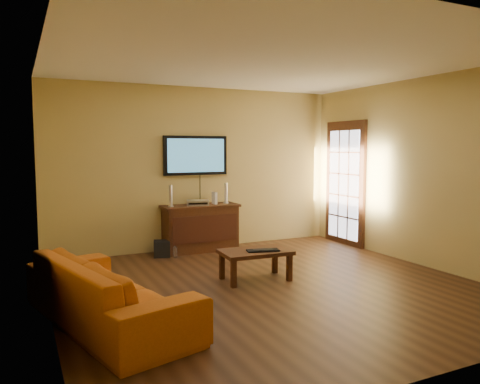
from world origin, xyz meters
TOP-DOWN VIEW (x-y plane):
  - ground_plane at (0.00, 0.00)m, footprint 5.00×5.00m
  - room_walls at (0.00, 0.62)m, footprint 5.00×5.00m
  - french_door at (2.46, 1.70)m, footprint 0.07×1.02m
  - media_console at (-0.05, 2.25)m, footprint 1.27×0.48m
  - television at (-0.05, 2.45)m, footprint 1.10×0.08m
  - coffee_table at (-0.03, 0.34)m, footprint 0.91×0.58m
  - sofa at (-2.00, -0.37)m, footprint 1.19×2.31m
  - speaker_left at (-0.56, 2.23)m, footprint 0.09×0.09m
  - speaker_right at (0.42, 2.28)m, footprint 0.09×0.09m
  - av_receiver at (-0.10, 2.24)m, footprint 0.42×0.35m
  - game_console at (0.21, 2.26)m, footprint 0.04×0.15m
  - subwoofer at (-0.74, 2.13)m, footprint 0.31×0.31m
  - bottle at (-0.59, 1.95)m, footprint 0.07×0.07m
  - keyboard at (0.04, 0.25)m, footprint 0.43×0.24m

SIDE VIEW (x-z plane):
  - ground_plane at x=0.00m, z-range 0.00..0.00m
  - bottle at x=-0.59m, z-range -0.01..0.18m
  - subwoofer at x=-0.74m, z-range 0.00..0.25m
  - coffee_table at x=-0.03m, z-range 0.14..0.53m
  - media_console at x=-0.05m, z-range 0.00..0.77m
  - keyboard at x=0.04m, z-range 0.39..0.41m
  - sofa at x=-2.00m, z-range 0.00..0.87m
  - av_receiver at x=-0.10m, z-range 0.76..0.85m
  - game_console at x=0.21m, z-range 0.76..0.96m
  - speaker_right at x=0.42m, z-range 0.75..1.09m
  - speaker_left at x=-0.56m, z-range 0.75..1.09m
  - french_door at x=2.46m, z-range -0.06..2.16m
  - television at x=-0.05m, z-range 1.25..1.89m
  - room_walls at x=0.00m, z-range -0.81..4.19m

